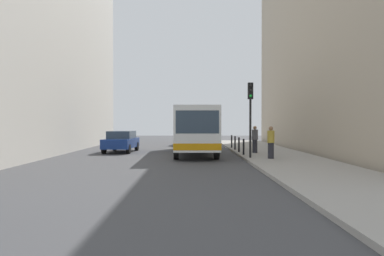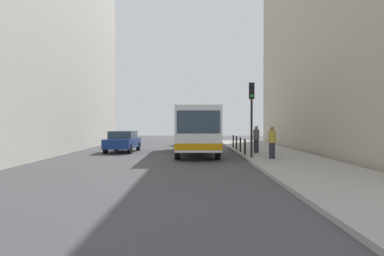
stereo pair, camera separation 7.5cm
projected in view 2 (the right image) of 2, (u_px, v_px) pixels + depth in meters
The scene contains 14 objects.
ground_plane at pixel (186, 158), 22.91m from camera, with size 80.00×80.00×0.00m, color #424244.
sidewalk at pixel (279, 157), 22.93m from camera, with size 4.40×40.00×0.15m, color #9E9991.
building_left at pixel (16, 31), 26.76m from camera, with size 7.00×32.00×16.44m, color #BCB7AD.
building_right at pixel (356, 37), 26.84m from camera, with size 7.00×32.00×15.70m, color #B2A38C.
bus at pixel (195, 128), 26.25m from camera, with size 2.68×11.06×3.00m.
car_beside_bus at pixel (122, 141), 27.82m from camera, with size 2.04×4.48×1.48m.
car_behind_bus at pixel (189, 137), 36.27m from camera, with size 1.91×4.42×1.48m.
traffic_light at pixel (250, 105), 21.71m from camera, with size 0.28×0.33×4.10m.
bollard_near at pixel (244, 147), 23.71m from camera, with size 0.11×0.11×0.95m, color black.
bollard_mid at pixel (239, 145), 25.95m from camera, with size 0.11×0.11×0.95m, color black.
bollard_far at pixel (235, 143), 28.19m from camera, with size 0.11×0.11×0.95m, color black.
bollard_farthest at pixel (232, 141), 30.43m from camera, with size 0.11×0.11×0.95m, color black.
pedestrian_near_signal at pixel (271, 142), 21.17m from camera, with size 0.38×0.38×1.72m.
pedestrian_mid_sidewalk at pixel (255, 139), 25.12m from camera, with size 0.38×0.38×1.70m.
Camera 2 is at (0.29, -22.88, 2.07)m, focal length 37.21 mm.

